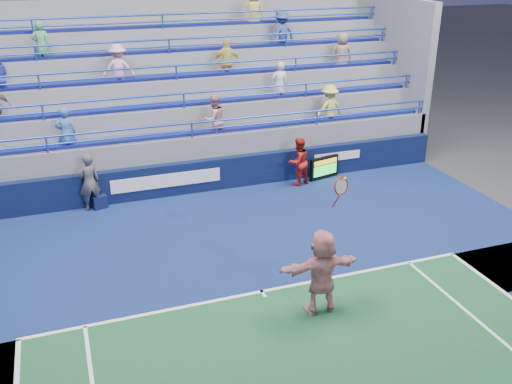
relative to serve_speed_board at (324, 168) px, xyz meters
name	(u,v)px	position (x,y,z in m)	size (l,w,h in m)	color
ground	(262,292)	(-4.60, -6.14, -0.41)	(120.00, 120.00, 0.00)	#333538
sponsor_wall	(196,177)	(-4.59, 0.36, 0.14)	(18.00, 0.32, 1.10)	#090F35
bleacher_stand	(171,119)	(-4.60, 4.13, 1.13)	(18.00, 5.60, 6.13)	slate
serve_speed_board	(324,168)	(0.00, 0.00, 0.00)	(1.18, 0.40, 0.82)	black
judge_chair	(99,200)	(-7.80, 0.15, -0.16)	(0.54, 0.54, 0.78)	#0C163D
tennis_player	(322,271)	(-3.60, -7.26, 0.60)	(1.88, 0.65, 3.22)	white
line_judge	(89,182)	(-8.02, 0.08, 0.52)	(0.68, 0.44, 1.86)	#141B37
ball_girl	(298,162)	(-1.10, -0.21, 0.44)	(0.83, 0.64, 1.70)	#AC1C13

